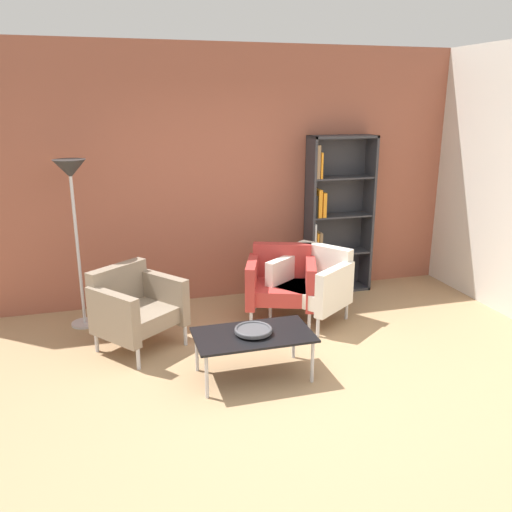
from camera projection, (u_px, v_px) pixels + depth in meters
name	position (u px, v px, depth m)	size (l,w,h in m)	color
ground_plane	(296.00, 396.00, 4.27)	(8.32, 8.32, 0.00)	tan
brick_back_panel	(226.00, 176.00, 6.13)	(6.40, 0.12, 2.90)	#9E5642
bookshelf_tall	(333.00, 218.00, 6.43)	(0.80, 0.30, 1.90)	#333338
coffee_table_low	(253.00, 337.00, 4.48)	(1.00, 0.56, 0.40)	black
decorative_bowl	(253.00, 330.00, 4.46)	(0.32, 0.32, 0.05)	#4C4C51
armchair_near_window	(135.00, 306.00, 5.02)	(0.95, 0.94, 0.78)	gray
armchair_corner_red	(281.00, 282.00, 5.70)	(0.89, 0.85, 0.78)	#B73833
armchair_spare_guest	(313.00, 283.00, 5.67)	(0.93, 0.95, 0.78)	white
floor_lamp_torchiere	(72.00, 189.00, 5.23)	(0.32, 0.32, 1.74)	silver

